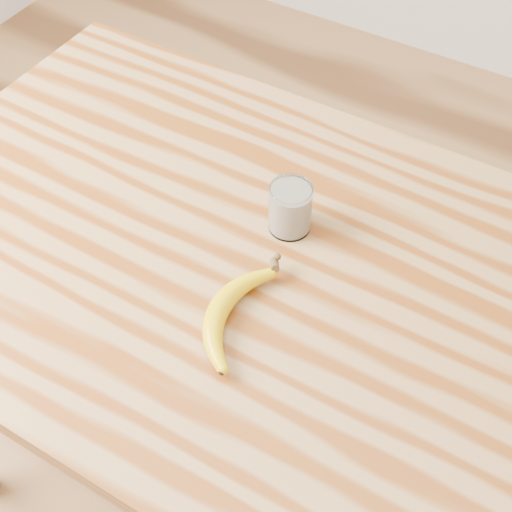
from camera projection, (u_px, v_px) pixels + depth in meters
The scene contains 3 objects.
table at pixel (235, 302), 1.21m from camera, with size 1.20×0.80×0.90m.
smoothie_glass at pixel (290, 208), 1.11m from camera, with size 0.07×0.07×0.09m.
banana at pixel (219, 309), 1.02m from camera, with size 0.10×0.27×0.03m, color #D7B004, non-canonical shape.
Camera 1 is at (0.40, -0.60, 1.75)m, focal length 50.00 mm.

